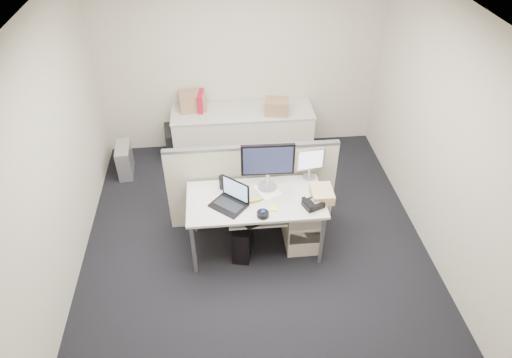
{
  "coord_description": "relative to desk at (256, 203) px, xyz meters",
  "views": [
    {
      "loc": [
        -0.36,
        -3.77,
        3.95
      ],
      "look_at": [
        0.02,
        0.15,
        0.89
      ],
      "focal_mm": 32.0,
      "sensor_mm": 36.0,
      "label": 1
    }
  ],
  "objects": [
    {
      "name": "monitor_main",
      "position": [
        0.15,
        0.18,
        0.36
      ],
      "size": [
        0.59,
        0.24,
        0.58
      ],
      "primitive_type": "cube",
      "rotation": [
        0.0,
        0.0,
        -0.03
      ],
      "color": "black",
      "rests_on": "desk"
    },
    {
      "name": "cardboard_box_right",
      "position": [
        0.47,
        1.81,
        0.17
      ],
      "size": [
        0.37,
        0.31,
        0.23
      ],
      "primitive_type": "cube",
      "rotation": [
        0.0,
        0.0,
        -0.19
      ],
      "color": "#A07255",
      "rests_on": "back_counter"
    },
    {
      "name": "desk_phone",
      "position": [
        0.6,
        -0.18,
        0.1
      ],
      "size": [
        0.25,
        0.23,
        0.06
      ],
      "primitive_type": "cube",
      "rotation": [
        0.0,
        0.0,
        0.37
      ],
      "color": "black",
      "rests_on": "desk"
    },
    {
      "name": "cardboard_box_left",
      "position": [
        -0.7,
        2.05,
        0.19
      ],
      "size": [
        0.4,
        0.32,
        0.27
      ],
      "primitive_type": "cube",
      "rotation": [
        0.0,
        0.0,
        0.13
      ],
      "color": "#A07255",
      "rests_on": "back_counter"
    },
    {
      "name": "red_binder",
      "position": [
        -0.58,
        2.03,
        0.19
      ],
      "size": [
        0.11,
        0.3,
        0.28
      ],
      "primitive_type": "cube",
      "rotation": [
        0.0,
        0.0,
        -0.14
      ],
      "color": "#AB0E29",
      "rests_on": "back_counter"
    },
    {
      "name": "travel_mug",
      "position": [
        -0.35,
        0.22,
        0.14
      ],
      "size": [
        0.09,
        0.09,
        0.15
      ],
      "primitive_type": "cylinder",
      "rotation": [
        0.0,
        0.0,
        0.39
      ],
      "color": "black",
      "rests_on": "desk"
    },
    {
      "name": "wall_left",
      "position": [
        -2.0,
        0.0,
        0.69
      ],
      "size": [
        0.02,
        4.5,
        2.7
      ],
      "primitive_type": "cube",
      "color": "beige",
      "rests_on": "ground"
    },
    {
      "name": "laptop",
      "position": [
        -0.3,
        -0.09,
        0.2
      ],
      "size": [
        0.45,
        0.44,
        0.27
      ],
      "primitive_type": "cube",
      "rotation": [
        0.0,
        0.0,
        -0.72
      ],
      "color": "black",
      "rests_on": "desk"
    },
    {
      "name": "drawer_pedestal",
      "position": [
        0.55,
        0.05,
        -0.34
      ],
      "size": [
        0.4,
        0.55,
        0.65
      ],
      "primitive_type": "cube",
      "color": "beige",
      "rests_on": "floor"
    },
    {
      "name": "pc_tower_spare_dark",
      "position": [
        -1.05,
        2.03,
        -0.45
      ],
      "size": [
        0.23,
        0.48,
        0.43
      ],
      "primitive_type": "cube",
      "rotation": [
        0.0,
        0.0,
        0.09
      ],
      "color": "black",
      "rests_on": "floor"
    },
    {
      "name": "floor",
      "position": [
        0.0,
        0.0,
        -0.67
      ],
      "size": [
        4.0,
        4.5,
        0.01
      ],
      "primitive_type": "cube",
      "color": "black",
      "rests_on": "ground"
    },
    {
      "name": "wall_back",
      "position": [
        0.0,
        2.25,
        0.69
      ],
      "size": [
        4.0,
        0.02,
        2.7
      ],
      "primitive_type": "cube",
      "color": "beige",
      "rests_on": "ground"
    },
    {
      "name": "ceiling",
      "position": [
        0.0,
        0.0,
        2.04
      ],
      "size": [
        4.0,
        4.5,
        0.01
      ],
      "primitive_type": "cube",
      "color": "white",
      "rests_on": "ground"
    },
    {
      "name": "paper_stack",
      "position": [
        0.15,
        0.12,
        0.07
      ],
      "size": [
        0.32,
        0.35,
        0.01
      ],
      "primitive_type": "cube",
      "rotation": [
        0.0,
        0.0,
        0.42
      ],
      "color": "white",
      "rests_on": "desk"
    },
    {
      "name": "monitor_small",
      "position": [
        0.65,
        0.32,
        0.26
      ],
      "size": [
        0.34,
        0.19,
        0.39
      ],
      "primitive_type": "cube",
      "rotation": [
        0.0,
        0.0,
        0.11
      ],
      "color": "#B7B7BC",
      "rests_on": "desk"
    },
    {
      "name": "keyboard",
      "position": [
        0.05,
        -0.22,
        -0.02
      ],
      "size": [
        0.45,
        0.31,
        0.02
      ],
      "primitive_type": "cube",
      "rotation": [
        0.0,
        0.0,
        0.42
      ],
      "color": "black",
      "rests_on": "keyboard_tray"
    },
    {
      "name": "pc_tower_spare_silver",
      "position": [
        -1.7,
        1.63,
        -0.45
      ],
      "size": [
        0.22,
        0.48,
        0.44
      ],
      "primitive_type": "cube",
      "rotation": [
        0.0,
        0.0,
        0.07
      ],
      "color": "#B7B7BC",
      "rests_on": "floor"
    },
    {
      "name": "back_counter",
      "position": [
        0.0,
        1.93,
        -0.3
      ],
      "size": [
        2.0,
        0.6,
        0.72
      ],
      "primitive_type": "cube",
      "color": "beige",
      "rests_on": "floor"
    },
    {
      "name": "trackball",
      "position": [
        0.05,
        -0.28,
        0.09
      ],
      "size": [
        0.13,
        0.13,
        0.05
      ],
      "primitive_type": "cylinder",
      "rotation": [
        0.0,
        0.0,
        -0.02
      ],
      "color": "black",
      "rests_on": "desk"
    },
    {
      "name": "wall_front",
      "position": [
        0.0,
        -2.25,
        0.69
      ],
      "size": [
        4.0,
        0.02,
        2.7
      ],
      "primitive_type": "cube",
      "color": "beige",
      "rests_on": "ground"
    },
    {
      "name": "pc_tower_desk",
      "position": [
        -0.15,
        -0.05,
        -0.44
      ],
      "size": [
        0.28,
        0.5,
        0.44
      ],
      "primitive_type": "cube",
      "rotation": [
        0.0,
        0.0,
        -0.21
      ],
      "color": "black",
      "rests_on": "floor"
    },
    {
      "name": "sticky_pad",
      "position": [
        0.18,
        -0.18,
        0.07
      ],
      "size": [
        0.1,
        0.1,
        0.01
      ],
      "primitive_type": "cube",
      "rotation": [
        0.0,
        0.0,
        -0.18
      ],
      "color": "yellow",
      "rests_on": "desk"
    },
    {
      "name": "desk",
      "position": [
        0.0,
        0.0,
        0.0
      ],
      "size": [
        1.5,
        0.75,
        0.73
      ],
      "color": "beige",
      "rests_on": "floor"
    },
    {
      "name": "cubicle_partition",
      "position": [
        0.0,
        0.45,
        -0.11
      ],
      "size": [
        2.0,
        0.06,
        1.1
      ],
      "primitive_type": "cube",
      "color": "beige",
      "rests_on": "floor"
    },
    {
      "name": "cellphone",
      "position": [
        -0.15,
        0.2,
        0.07
      ],
      "size": [
        0.07,
        0.12,
        0.02
      ],
      "primitive_type": "cube",
      "rotation": [
        0.0,
        0.0,
        -0.05
      ],
      "color": "black",
      "rests_on": "desk"
    },
    {
      "name": "banana",
      "position": [
        0.0,
        -0.04,
        0.08
      ],
      "size": [
        0.18,
        0.09,
        0.04
      ],
      "primitive_type": "ellipsoid",
      "rotation": [
        0.0,
        0.0,
        0.26
      ],
      "color": "yellow",
      "rests_on": "desk"
    },
    {
      "name": "wall_right",
      "position": [
        2.0,
        0.0,
        0.69
      ],
      "size": [
        0.02,
        4.5,
        2.7
      ],
      "primitive_type": "cube",
      "color": "beige",
      "rests_on": "ground"
    },
    {
      "name": "keyboard_tray",
      "position": [
        0.0,
        -0.18,
        -0.04
      ],
      "size": [
        0.62,
        0.32,
        0.02
      ],
      "primitive_type": "cube",
      "color": "beige",
      "rests_on": "desk"
    },
    {
      "name": "manila_folders",
      "position": [
        0.72,
        -0.05,
        0.12
      ],
      "size": [
        0.24,
        0.3,
        0.11
      ],
      "primitive_type": "cube",
      "rotation": [
        0.0,
        0.0,
        -0.01
      ],
      "color": "tan",
      "rests_on": "desk"
    }
  ]
}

